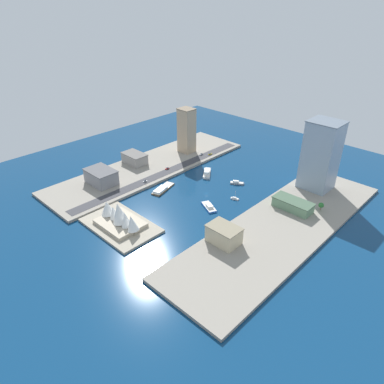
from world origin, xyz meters
TOP-DOWN VIEW (x-y plane):
  - ground_plane at (0.00, 0.00)m, footprint 440.00×440.00m
  - quay_west at (-84.13, 0.00)m, footprint 70.00×240.00m
  - quay_east at (84.13, 0.00)m, footprint 70.00×240.00m
  - peninsula_point at (14.36, 91.51)m, footprint 65.54×41.18m
  - road_strip at (59.47, 0.00)m, footprint 11.68×228.00m
  - barge_flat_brown at (36.05, 25.43)m, footprint 16.41×30.42m
  - catamaran_blue at (-19.33, 17.95)m, footprint 21.14×15.35m
  - yacht_sleek_gray at (-9.09, -36.58)m, footprint 14.18×10.56m
  - sailboat_small_white at (-26.84, -10.45)m, footprint 8.44×5.14m
  - ferry_white_commuter at (27.28, -31.04)m, footprint 20.42×23.06m
  - apartment_midrise_tan at (84.46, -57.92)m, footprint 18.06×15.82m
  - office_block_beige at (-63.24, 50.64)m, footprint 25.22×17.48m
  - terminal_long_green at (-76.75, -29.17)m, footprint 35.42×15.88m
  - warehouse_low_gray at (87.98, 60.87)m, footprint 31.76×22.45m
  - tower_tall_glass at (-71.50, -81.74)m, footprint 30.25×27.12m
  - carpark_squat_concrete at (102.31, 7.61)m, footprint 28.47×17.83m
  - van_white at (57.83, 29.17)m, footprint 1.83×4.23m
  - sedan_silver at (63.64, -61.65)m, footprint 2.01×4.89m
  - pickup_red at (64.03, -7.04)m, footprint 2.04×4.70m
  - taxi_yellow_cab at (56.72, -69.71)m, footprint 1.96×5.18m
  - traffic_light_waterfront at (52.40, 32.39)m, footprint 0.36×0.36m
  - opera_landmark at (15.17, 91.51)m, footprint 47.14×29.38m
  - park_tree_cluster at (-88.52, -33.41)m, footprint 17.44×24.33m

SIDE VIEW (x-z plane):
  - ground_plane at x=0.00m, z-range 0.00..0.00m
  - sailboat_small_white at x=-26.84m, z-range -4.02..5.92m
  - peninsula_point at x=14.36m, z-range 0.00..2.00m
  - quay_west at x=-84.13m, z-range 0.00..2.56m
  - quay_east at x=84.13m, z-range 0.00..2.56m
  - catamaran_blue at x=-19.33m, z-range -0.65..3.23m
  - yacht_sleek_gray at x=-9.09m, z-range -0.50..3.15m
  - barge_flat_brown at x=36.05m, z-range -0.32..3.05m
  - ferry_white_commuter at x=27.28m, z-range -0.87..5.68m
  - road_strip at x=59.47m, z-range 2.56..2.71m
  - van_white at x=57.83m, z-range 2.70..4.21m
  - taxi_yellow_cab at x=56.72m, z-range 2.71..4.20m
  - sedan_silver at x=63.64m, z-range 2.71..4.30m
  - pickup_red at x=64.03m, z-range 2.70..4.35m
  - traffic_light_waterfront at x=52.40m, z-range 3.66..10.16m
  - terminal_long_green at x=-76.75m, z-range 2.59..11.74m
  - park_tree_cluster at x=-88.52m, z-range 3.78..12.19m
  - carpark_squat_concrete at x=102.31m, z-range 2.59..14.21m
  - opera_landmark at x=15.17m, z-range -1.04..19.84m
  - office_block_beige at x=-63.24m, z-range 2.60..16.78m
  - warehouse_low_gray at x=87.98m, z-range 2.60..17.14m
  - apartment_midrise_tan at x=84.46m, z-range 2.60..55.38m
  - tower_tall_glass at x=-71.50m, z-range 2.60..70.08m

